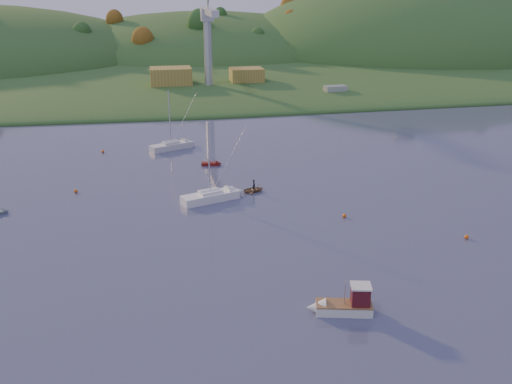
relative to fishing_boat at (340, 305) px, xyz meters
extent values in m
plane|color=#363A59|center=(-1.64, -8.93, -0.85)|extent=(500.00, 500.00, 0.00)
cube|color=#25481D|center=(-1.64, 221.07, -0.85)|extent=(620.00, 220.00, 1.50)
ellipsoid|color=#25481D|center=(-1.64, 156.07, -0.85)|extent=(640.00, 150.00, 7.00)
ellipsoid|color=#25481D|center=(8.36, 201.07, -0.85)|extent=(140.00, 120.00, 36.00)
ellipsoid|color=#25481D|center=(93.36, 186.07, -0.85)|extent=(150.00, 130.00, 60.00)
cube|color=slate|center=(3.36, 113.07, 0.35)|extent=(42.00, 16.00, 2.40)
cube|color=olive|center=(-9.64, 114.07, 3.95)|extent=(11.00, 8.00, 4.80)
cube|color=olive|center=(11.36, 115.07, 3.55)|extent=(9.00, 7.00, 4.00)
cylinder|color=#B7B7BC|center=(0.36, 111.07, 10.55)|extent=(2.20, 2.20, 18.00)
cube|color=#B7B7BC|center=(0.36, 111.07, 20.05)|extent=(3.20, 3.20, 3.20)
cube|color=#B7B7BC|center=(0.36, 102.07, 21.05)|extent=(1.80, 18.00, 1.60)
cube|color=#B7B7BC|center=(0.36, 116.07, 21.05)|extent=(1.80, 10.00, 1.60)
cube|color=silver|center=(0.38, -0.09, -0.39)|extent=(5.39, 2.96, 0.92)
cone|color=silver|center=(-2.11, 0.49, -0.39)|extent=(2.16, 2.20, 1.84)
cube|color=brown|center=(0.38, -0.09, 0.09)|extent=(5.40, 3.01, 0.12)
cube|color=#4C1119|center=(1.77, -0.42, 0.99)|extent=(1.94, 1.87, 1.84)
cube|color=silver|center=(1.77, -0.42, 1.96)|extent=(2.19, 2.11, 0.15)
cylinder|color=silver|center=(0.38, -0.09, 1.30)|extent=(0.10, 0.10, 2.45)
cube|color=white|center=(-8.44, 30.87, -0.29)|extent=(8.44, 4.97, 1.11)
cube|color=white|center=(-8.44, 30.87, 0.32)|extent=(3.46, 2.72, 0.71)
cylinder|color=silver|center=(-8.44, 30.87, 5.32)|extent=(0.18, 0.18, 10.11)
cylinder|color=silver|center=(-8.44, 30.87, 0.57)|extent=(3.09, 1.18, 0.12)
cylinder|color=white|center=(-8.44, 30.87, 0.67)|extent=(2.79, 1.28, 0.36)
cube|color=silver|center=(-12.49, 58.50, -0.31)|extent=(8.03, 5.34, 1.07)
cube|color=silver|center=(-12.49, 58.50, 0.27)|extent=(3.37, 2.80, 0.68)
cylinder|color=silver|center=(-12.49, 58.50, 5.07)|extent=(0.18, 0.18, 9.70)
cylinder|color=silver|center=(-12.49, 58.50, 0.52)|extent=(2.88, 1.40, 0.12)
cylinder|color=silver|center=(-12.49, 58.50, 0.62)|extent=(2.62, 1.45, 0.36)
imported|color=#8F704F|center=(-1.78, 33.38, -0.53)|extent=(3.46, 2.83, 0.63)
imported|color=black|center=(-1.78, 33.38, -0.05)|extent=(0.51, 0.66, 1.60)
cube|color=#5F110D|center=(-6.57, 47.41, -0.61)|extent=(3.02, 1.56, 0.48)
cone|color=#5F110D|center=(-5.15, 47.20, -0.61)|extent=(1.16, 1.29, 1.15)
cone|color=#525F6C|center=(-35.47, 31.54, -0.64)|extent=(1.20, 1.28, 1.01)
cube|color=slate|center=(32.13, 99.07, 0.03)|extent=(14.07, 6.22, 1.76)
cube|color=#B7B7BC|center=(32.13, 99.07, 1.49)|extent=(6.11, 3.50, 2.34)
sphere|color=#E8590C|center=(20.01, 12.63, -0.60)|extent=(0.50, 0.50, 0.50)
sphere|color=#E8590C|center=(7.94, 21.61, -0.60)|extent=(0.50, 0.50, 0.50)
sphere|color=#E8590C|center=(-27.19, 37.78, -0.60)|extent=(0.50, 0.50, 0.50)
sphere|color=#E8590C|center=(-24.66, 58.55, -0.60)|extent=(0.50, 0.50, 0.50)
camera|label=1|loc=(-15.98, -43.14, 27.56)|focal=40.00mm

